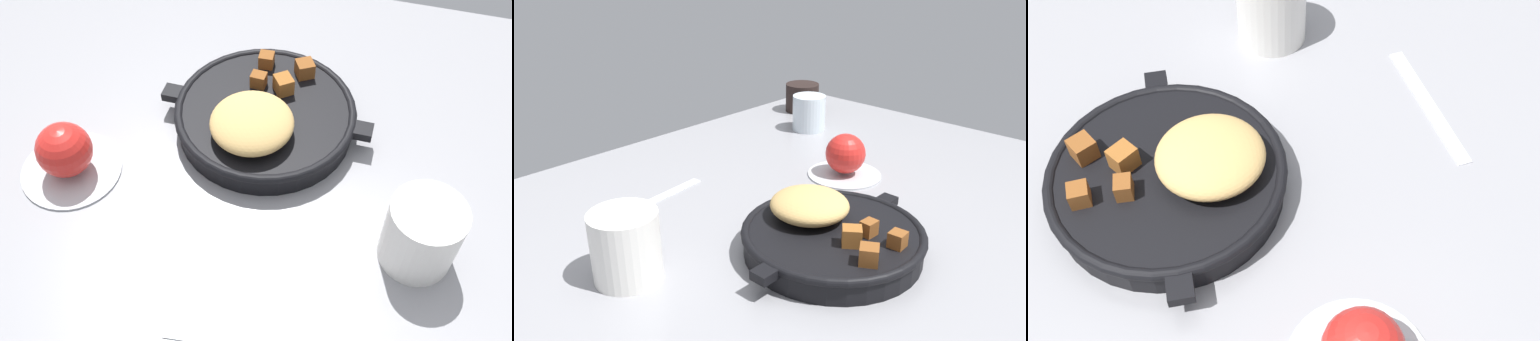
# 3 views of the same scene
# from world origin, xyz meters

# --- Properties ---
(ground_plane) EXTENTS (1.18, 0.87, 0.02)m
(ground_plane) POSITION_xyz_m (0.00, 0.00, -0.01)
(ground_plane) COLOR gray
(cast_iron_skillet) EXTENTS (0.28, 0.24, 0.07)m
(cast_iron_skillet) POSITION_xyz_m (-0.02, -0.10, 0.03)
(cast_iron_skillet) COLOR black
(cast_iron_skillet) RESTS_ON ground_plane
(saucer_plate) EXTENTS (0.13, 0.13, 0.01)m
(saucer_plate) POSITION_xyz_m (0.20, 0.03, 0.00)
(saucer_plate) COLOR #B7BABF
(saucer_plate) RESTS_ON ground_plane
(red_apple) EXTENTS (0.07, 0.07, 0.07)m
(red_apple) POSITION_xyz_m (0.20, 0.03, 0.04)
(red_apple) COLOR red
(red_apple) RESTS_ON saucer_plate
(butter_knife) EXTENTS (0.18, 0.04, 0.00)m
(butter_knife) POSITION_xyz_m (-0.08, 0.19, 0.00)
(butter_knife) COLOR silver
(butter_knife) RESTS_ON ground_plane
(coffee_mug_dark) EXTENTS (0.08, 0.08, 0.07)m
(coffee_mug_dark) POSITION_xyz_m (0.44, 0.34, 0.03)
(coffee_mug_dark) COLOR black
(coffee_mug_dark) RESTS_ON ground_plane
(water_glass_short) EXTENTS (0.07, 0.07, 0.07)m
(water_glass_short) POSITION_xyz_m (0.35, 0.23, 0.04)
(water_glass_short) COLOR silver
(water_glass_short) RESTS_ON ground_plane
(ceramic_mug_white) EXTENTS (0.08, 0.08, 0.09)m
(ceramic_mug_white) POSITION_xyz_m (-0.24, 0.04, 0.04)
(ceramic_mug_white) COLOR silver
(ceramic_mug_white) RESTS_ON ground_plane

